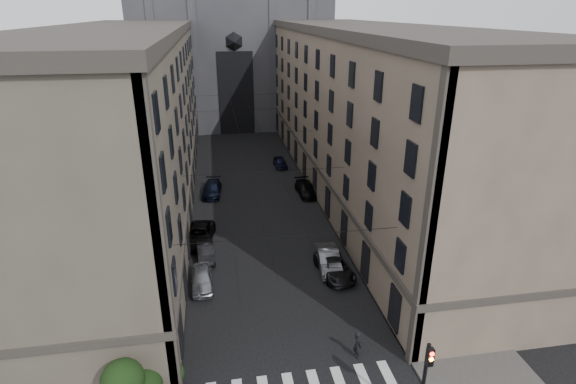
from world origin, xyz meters
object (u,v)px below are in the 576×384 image
pedestrian (358,344)px  car_left_near (202,279)px  traffic_light_right (425,376)px  car_right_near (328,259)px  car_left_midfar (199,235)px  gothic_tower (230,25)px  car_left_midnear (206,252)px  car_left_far (212,189)px  car_right_midfar (306,189)px  car_right_midnear (335,267)px  car_right_far (280,162)px

pedestrian → car_left_near: bearing=29.9°
traffic_light_right → car_right_near: bearing=93.2°
car_left_midfar → pedestrian: size_ratio=2.84×
gothic_tower → car_left_midnear: size_ratio=14.12×
gothic_tower → car_left_far: size_ratio=11.42×
gothic_tower → car_right_midfar: size_ratio=11.60×
car_right_midnear → pedestrian: size_ratio=2.68×
car_left_near → car_right_near: size_ratio=0.86×
car_right_near → car_right_far: size_ratio=1.24×
gothic_tower → car_left_near: (-5.80, -58.24, -17.07)m
car_left_midnear → car_right_near: bearing=-21.3°
car_left_near → gothic_tower: bearing=83.1°
gothic_tower → car_right_midfar: bearing=-81.4°
car_left_midfar → car_left_far: (1.29, 11.63, -0.01)m
car_left_near → car_right_midnear: bearing=-1.3°
car_left_midfar → car_left_far: bearing=91.3°
gothic_tower → car_left_near: gothic_tower is taller
car_right_midnear → car_right_midfar: size_ratio=1.02×
car_right_midnear → car_left_midnear: bearing=152.5°
car_left_far → car_right_near: 20.47m
gothic_tower → car_left_far: 42.85m
car_left_midnear → car_right_near: car_right_near is taller
gothic_tower → car_right_near: gothic_tower is taller
car_left_far → car_right_midfar: (11.01, -1.79, -0.01)m
car_right_midfar → car_right_far: (-1.54, 10.48, -0.04)m
car_right_far → gothic_tower: bearing=97.8°
car_right_midfar → car_right_far: 10.59m
car_right_midnear → car_right_midfar: car_right_midfar is taller
car_left_midnear → gothic_tower: bearing=80.4°
car_left_midnear → car_right_midnear: (10.49, -4.37, 0.03)m
car_left_midnear → car_left_midfar: 3.30m
gothic_tower → car_right_midnear: bearing=-85.1°
car_left_near → car_right_midnear: car_left_near is taller
traffic_light_right → car_right_near: traffic_light_right is taller
car_right_far → car_left_far: bearing=-138.4°
pedestrian → car_left_midnear: bearing=18.5°
gothic_tower → car_left_midnear: bearing=-95.9°
car_left_near → car_right_far: size_ratio=1.06×
car_right_far → pedestrian: bearing=-92.1°
traffic_light_right → car_right_midnear: (-0.64, 14.78, -2.58)m
car_left_near → car_left_midnear: 4.35m
car_right_far → pedestrian: 37.40m
car_left_midnear → car_right_midfar: car_right_midfar is taller
traffic_light_right → car_right_midnear: 15.01m
gothic_tower → car_left_midfar: (-6.11, -50.65, -17.05)m
car_left_midfar → car_right_far: (10.77, 20.32, -0.07)m
car_left_midfar → car_right_near: bearing=-23.3°
car_left_midnear → car_right_far: 25.68m
gothic_tower → pedestrian: (3.89, -67.72, -16.85)m
car_right_midnear → traffic_light_right: bearing=-92.4°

